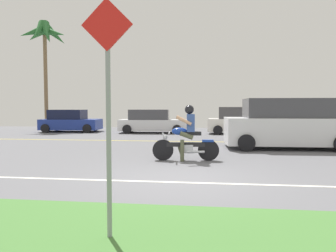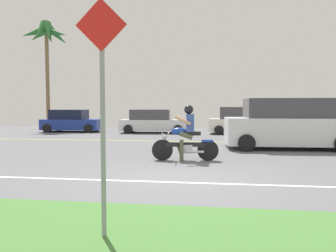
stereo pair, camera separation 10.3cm
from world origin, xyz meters
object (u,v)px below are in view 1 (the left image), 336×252
parked_car_2 (243,122)px  motorcyclist (186,137)px  palm_tree_0 (45,37)px  street_sign (108,97)px  parked_car_1 (152,122)px  suv_nearby (288,124)px  parked_car_0 (70,121)px

parked_car_2 → motorcyclist: bearing=-105.9°
motorcyclist → parked_car_2: size_ratio=0.46×
palm_tree_0 → street_sign: size_ratio=2.69×
parked_car_1 → street_sign: 16.54m
suv_nearby → parked_car_1: 9.68m
suv_nearby → parked_car_0: size_ratio=1.28×
suv_nearby → palm_tree_0: 18.41m
parked_car_0 → parked_car_1: parked_car_1 is taller
parked_car_2 → parked_car_1: bearing=177.1°
parked_car_0 → street_sign: 18.36m
parked_car_0 → palm_tree_0: bearing=145.2°
parked_car_2 → street_sign: size_ratio=1.54×
suv_nearby → parked_car_2: bearing=98.2°
motorcyclist → palm_tree_0: palm_tree_0 is taller
motorcyclist → suv_nearby: 5.08m
parked_car_1 → palm_tree_0: bearing=166.1°
motorcyclist → street_sign: 6.12m
parked_car_0 → parked_car_2: size_ratio=0.87×
suv_nearby → palm_tree_0: size_ratio=0.64×
motorcyclist → parked_car_1: (-2.86, 10.34, -0.02)m
parked_car_0 → parked_car_1: size_ratio=0.89×
parked_car_0 → palm_tree_0: palm_tree_0 is taller
motorcyclist → suv_nearby: suv_nearby is taller
parked_car_1 → street_sign: (2.30, -16.34, 1.07)m
palm_tree_0 → street_sign: palm_tree_0 is taller
motorcyclist → parked_car_2: 10.45m
parked_car_0 → parked_car_2: parked_car_2 is taller
suv_nearby → parked_car_1: bearing=133.7°
street_sign → parked_car_2: bearing=78.0°
palm_tree_0 → parked_car_2: bearing=-9.5°
parked_car_0 → street_sign: street_sign is taller
parked_car_2 → palm_tree_0: palm_tree_0 is taller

